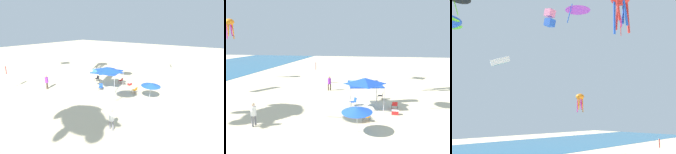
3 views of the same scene
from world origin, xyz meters
TOP-DOWN VIEW (x-y plane):
  - ground at (0.00, 0.00)m, footprint 120.00×120.00m
  - canopy_tent at (-2.07, -0.40)m, footprint 4.11×3.84m
  - beach_umbrella at (-8.56, -0.20)m, footprint 2.28×2.27m
  - folding_chair_facing_ocean at (-2.49, -3.34)m, footprint 0.63×0.55m
  - folding_chair_right_of_tent at (-6.21, -0.79)m, footprint 0.69×0.61m
  - folding_chair_left_of_tent at (-1.83, 0.72)m, footprint 0.77×0.80m
  - folding_chair_near_cooler at (1.11, -2.10)m, footprint 0.56×0.65m
  - cooler_box at (-3.99, -3.28)m, footprint 0.44×0.64m
  - banner_flag at (8.59, 7.66)m, footprint 0.36×0.06m
  - person_by_tent at (-8.69, 7.89)m, footprint 0.50×0.45m
  - person_far_stroller at (4.41, 4.62)m, footprint 0.45×0.45m

SIDE VIEW (x-z plane):
  - ground at x=0.00m, z-range -0.10..0.00m
  - cooler_box at x=-3.99m, z-range 0.00..0.40m
  - folding_chair_facing_ocean at x=-2.49m, z-range 0.06..0.88m
  - folding_chair_right_of_tent at x=-6.21m, z-range 0.06..0.88m
  - folding_chair_left_of_tent at x=-1.83m, z-range 0.06..0.88m
  - folding_chair_near_cooler at x=1.11m, z-range 0.06..0.88m
  - person_far_stroller at x=4.41m, z-range 0.17..2.06m
  - person_by_tent at x=-8.69m, z-range 0.17..2.06m
  - beach_umbrella at x=-8.56m, z-range 0.74..2.80m
  - banner_flag at x=8.59m, z-range 0.33..3.60m
  - canopy_tent at x=-2.07m, z-range 1.13..4.10m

